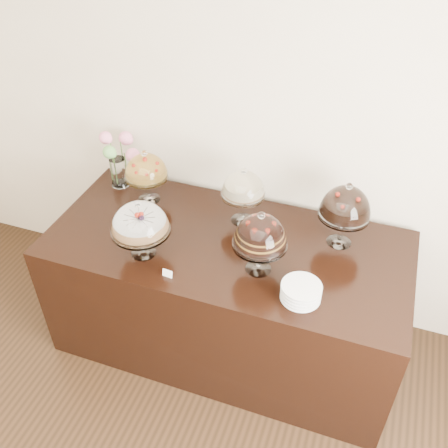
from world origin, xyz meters
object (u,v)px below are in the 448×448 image
(cake_stand_dark_choco, at_px, (346,205))
(plate_stack, at_px, (301,292))
(cake_stand_sugar_sponge, at_px, (140,221))
(flower_vase, at_px, (120,158))
(cake_stand_cheesecake, at_px, (243,187))
(display_counter, at_px, (227,294))
(cake_stand_fruit_tart, at_px, (146,169))
(cake_stand_choco_layer, at_px, (260,234))

(cake_stand_dark_choco, relative_size, plate_stack, 2.05)
(cake_stand_sugar_sponge, distance_m, plate_stack, 0.97)
(cake_stand_sugar_sponge, distance_m, flower_vase, 0.76)
(cake_stand_dark_choco, relative_size, flower_vase, 1.07)
(cake_stand_cheesecake, height_order, cake_stand_dark_choco, cake_stand_dark_choco)
(cake_stand_sugar_sponge, relative_size, flower_vase, 0.95)
(display_counter, xyz_separation_m, cake_stand_fruit_tart, (-0.64, 0.25, 0.69))
(flower_vase, relative_size, plate_stack, 1.91)
(cake_stand_sugar_sponge, bearing_deg, cake_stand_fruit_tart, 112.87)
(display_counter, distance_m, plate_stack, 0.78)
(cake_stand_choco_layer, xyz_separation_m, cake_stand_fruit_tart, (-0.89, 0.41, -0.02))
(display_counter, bearing_deg, cake_stand_dark_choco, 19.83)
(cake_stand_choco_layer, relative_size, cake_stand_fruit_tart, 1.08)
(cake_stand_fruit_tart, bearing_deg, cake_stand_choco_layer, -24.64)
(cake_stand_sugar_sponge, xyz_separation_m, cake_stand_choco_layer, (0.68, 0.10, 0.02))
(cake_stand_choco_layer, bearing_deg, cake_stand_dark_choco, 44.52)
(cake_stand_cheesecake, distance_m, cake_stand_fruit_tart, 0.66)
(display_counter, distance_m, cake_stand_fruit_tart, 0.98)
(cake_stand_choco_layer, distance_m, cake_stand_fruit_tart, 0.98)
(display_counter, distance_m, cake_stand_dark_choco, 1.00)
(cake_stand_cheesecake, bearing_deg, display_counter, -94.85)
(cake_stand_choco_layer, relative_size, flower_vase, 1.01)
(cake_stand_fruit_tart, xyz_separation_m, flower_vase, (-0.25, 0.10, -0.02))
(cake_stand_sugar_sponge, bearing_deg, cake_stand_choco_layer, 8.14)
(cake_stand_sugar_sponge, relative_size, plate_stack, 1.82)
(cake_stand_dark_choco, relative_size, cake_stand_fruit_tart, 1.14)
(display_counter, distance_m, cake_stand_cheesecake, 0.75)
(cake_stand_choco_layer, bearing_deg, plate_stack, -27.70)
(display_counter, xyz_separation_m, plate_stack, (0.52, -0.30, 0.50))
(cake_stand_cheesecake, height_order, flower_vase, flower_vase)
(cake_stand_sugar_sponge, xyz_separation_m, cake_stand_fruit_tart, (-0.21, 0.50, -0.00))
(flower_vase, height_order, plate_stack, flower_vase)
(cake_stand_sugar_sponge, bearing_deg, display_counter, 30.51)
(display_counter, relative_size, cake_stand_dark_choco, 5.13)
(cake_stand_dark_choco, xyz_separation_m, plate_stack, (-0.12, -0.53, -0.23))
(display_counter, height_order, flower_vase, flower_vase)
(cake_stand_sugar_sponge, distance_m, cake_stand_dark_choco, 1.17)
(cake_stand_cheesecake, xyz_separation_m, plate_stack, (0.50, -0.54, -0.21))
(cake_stand_sugar_sponge, xyz_separation_m, cake_stand_dark_choco, (1.07, 0.48, 0.04))
(display_counter, xyz_separation_m, flower_vase, (-0.89, 0.35, 0.67))
(cake_stand_cheesecake, xyz_separation_m, cake_stand_fruit_tart, (-0.66, 0.01, -0.02))
(cake_stand_dark_choco, distance_m, flower_vase, 1.54)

